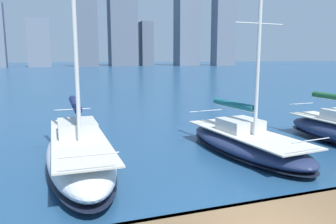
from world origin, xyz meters
name	(u,v)px	position (x,y,z in m)	size (l,w,h in m)	color
city_skyline	(59,17)	(0.50, -160.81, 23.22)	(169.02, 24.44, 54.49)	slate
sailboat_teal	(245,141)	(-3.94, -7.06, 0.59)	(3.55, 8.26, 9.10)	navy
sailboat_navy	(79,151)	(3.57, -7.38, 0.74)	(2.55, 9.32, 10.63)	silver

